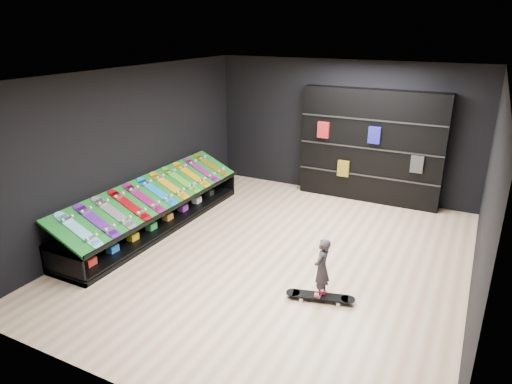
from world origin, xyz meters
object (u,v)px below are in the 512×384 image
at_px(display_rack, 156,215).
at_px(back_shelving, 371,147).
at_px(floor_skateboard, 320,298).
at_px(child, 321,279).

relative_size(display_rack, back_shelving, 1.48).
bearing_deg(display_rack, floor_skateboard, -14.70).
distance_m(back_shelving, child, 4.39).
relative_size(floor_skateboard, child, 1.85).
xyz_separation_m(display_rack, child, (3.66, -0.96, 0.10)).
xyz_separation_m(floor_skateboard, child, (0.00, 0.00, 0.31)).
bearing_deg(floor_skateboard, back_shelving, 81.08).
distance_m(display_rack, floor_skateboard, 3.79).
bearing_deg(floor_skateboard, child, 0.00).
height_order(display_rack, back_shelving, back_shelving).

